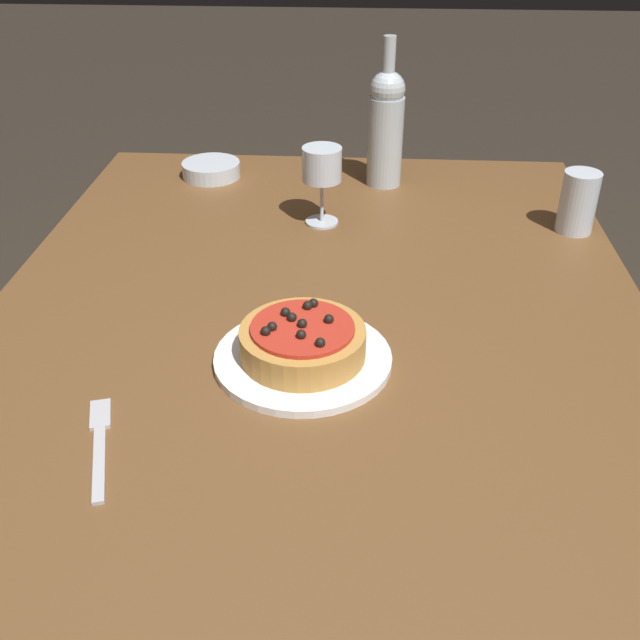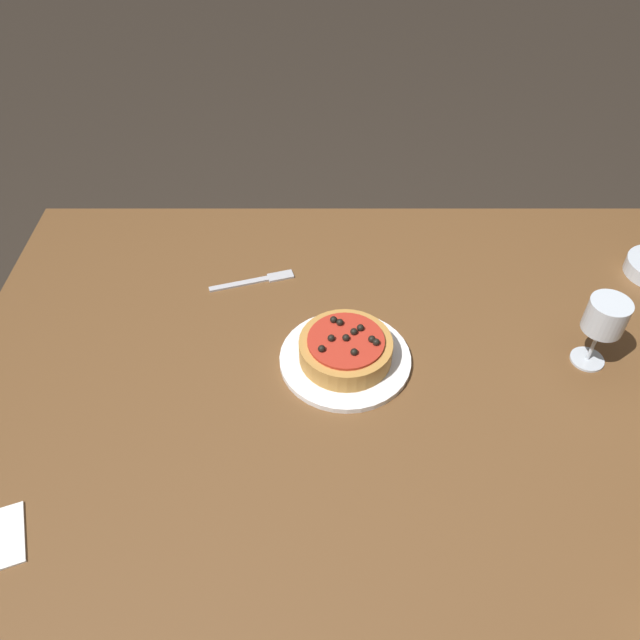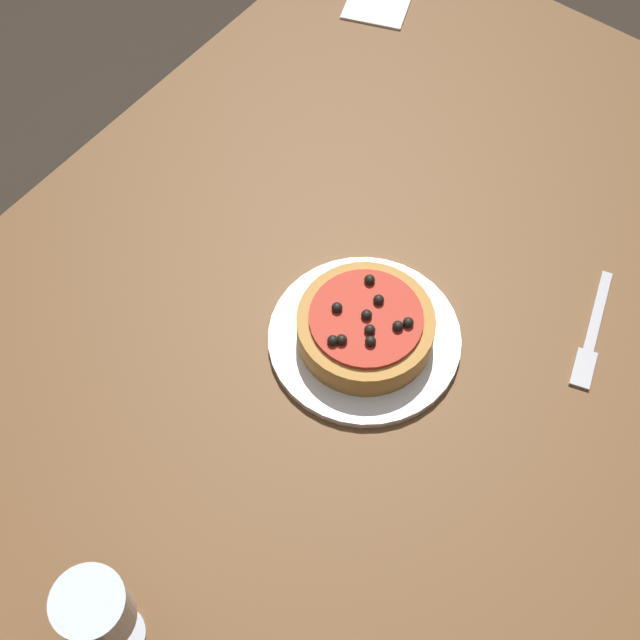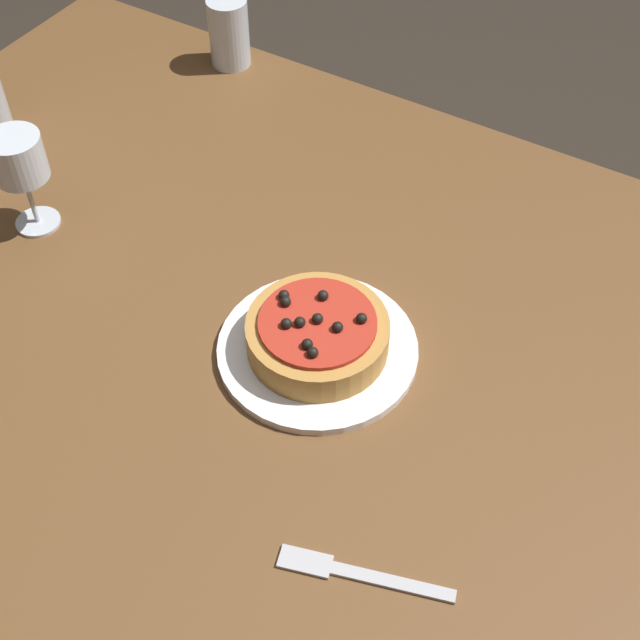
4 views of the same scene
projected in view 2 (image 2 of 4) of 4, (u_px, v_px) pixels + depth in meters
The scene contains 6 objects.
ground_plane at pixel (356, 540), 1.70m from camera, with size 14.00×14.00×0.00m, color #2D261E.
dining_table at pixel (369, 388), 1.25m from camera, with size 1.58×1.06×0.72m.
dinner_plate at pixel (346, 359), 1.20m from camera, with size 0.25×0.25×0.01m.
pizza at pixel (347, 348), 1.18m from camera, with size 0.18×0.18×0.06m.
wine_glass at pixel (607, 319), 1.13m from camera, with size 0.08×0.08×0.15m.
fork at pixel (259, 280), 1.37m from camera, with size 0.19×0.07×0.00m.
Camera 2 is at (-0.10, -0.79, 1.62)m, focal length 35.00 mm.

